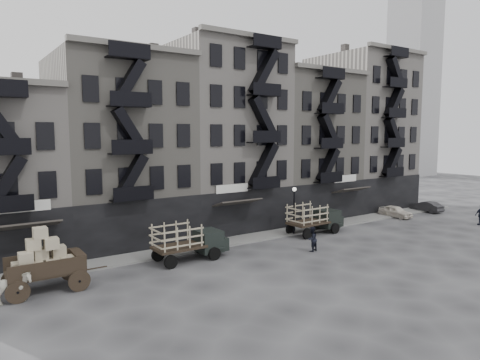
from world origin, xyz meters
TOP-DOWN VIEW (x-y plane):
  - ground at (0.00, 0.00)m, footprint 140.00×140.00m
  - sidewalk at (0.00, 3.75)m, footprint 55.00×2.50m
  - building_midwest at (-10.00, 9.83)m, footprint 10.00×11.35m
  - building_center at (-0.00, 9.82)m, footprint 10.00×11.35m
  - building_mideast at (10.00, 9.83)m, footprint 10.00×11.35m
  - building_east at (20.00, 9.82)m, footprint 10.00×11.35m
  - lamp_post at (3.00, 2.60)m, footprint 0.36×0.36m
  - distant_tower at (60.00, 30.00)m, footprint 8.00×8.00m
  - horse at (-19.50, -0.56)m, footprint 2.14×1.24m
  - wagon at (-17.75, 0.46)m, footprint 4.40×2.39m
  - stake_truck_west at (-8.12, 1.18)m, footprint 5.48×2.34m
  - stake_truck_east at (4.92, 2.00)m, footprint 5.63×2.47m
  - car_east at (17.40, 2.60)m, footprint 1.53×3.70m
  - car_far at (23.15, 2.60)m, footprint 1.59×3.80m
  - pedestrian_mid at (0.73, -2.05)m, footprint 1.04×0.88m

SIDE VIEW (x-z plane):
  - ground at x=0.00m, z-range 0.00..0.00m
  - sidewalk at x=0.00m, z-range 0.00..0.15m
  - car_far at x=23.15m, z-range 0.00..1.22m
  - car_east at x=17.40m, z-range 0.00..1.25m
  - horse at x=-19.50m, z-range 0.00..1.71m
  - pedestrian_mid at x=0.73m, z-range 0.00..1.92m
  - stake_truck_west at x=-8.12m, z-range 0.19..2.92m
  - stake_truck_east at x=4.92m, z-range 0.20..2.98m
  - wagon at x=-17.75m, z-range 0.26..3.97m
  - lamp_post at x=3.00m, z-range 0.64..4.92m
  - building_midwest at x=-10.00m, z-range -0.60..15.60m
  - building_mideast at x=10.00m, z-range -0.60..15.60m
  - building_center at x=0.00m, z-range -0.60..17.60m
  - building_east at x=20.00m, z-range -0.60..18.60m
  - distant_tower at x=60.00m, z-range 0.76..66.76m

